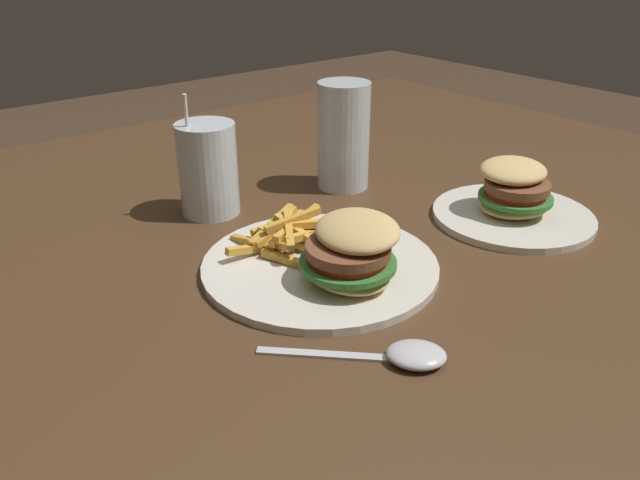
{
  "coord_description": "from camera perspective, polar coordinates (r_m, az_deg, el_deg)",
  "views": [
    {
      "loc": [
        0.59,
        -0.64,
        1.08
      ],
      "look_at": [
        0.08,
        -0.23,
        0.75
      ],
      "focal_mm": 35.0,
      "sensor_mm": 36.0,
      "label": 1
    }
  ],
  "objects": [
    {
      "name": "dining_table",
      "position": [
        1.0,
        7.3,
        -2.34
      ],
      "size": [
        1.31,
        1.25,
        0.71
      ],
      "color": "#4C331E",
      "rests_on": "ground_plane"
    },
    {
      "name": "meal_plate_near",
      "position": [
        0.73,
        0.87,
        -1.58
      ],
      "size": [
        0.29,
        0.29,
        0.09
      ],
      "color": "silver",
      "rests_on": "dining_table"
    },
    {
      "name": "beer_glass",
      "position": [
        0.98,
        2.15,
        9.27
      ],
      "size": [
        0.08,
        0.08,
        0.17
      ],
      "color": "silver",
      "rests_on": "dining_table"
    },
    {
      "name": "juice_glass",
      "position": [
        0.9,
        -10.19,
        6.2
      ],
      "size": [
        0.08,
        0.08,
        0.18
      ],
      "color": "silver",
      "rests_on": "dining_table"
    },
    {
      "name": "spoon",
      "position": [
        0.61,
        8.09,
        -10.35
      ],
      "size": [
        0.15,
        0.15,
        0.02
      ],
      "rotation": [
        0.0,
        0.0,
        0.79
      ],
      "color": "silver",
      "rests_on": "dining_table"
    },
    {
      "name": "meal_plate_far",
      "position": [
        0.92,
        17.29,
        3.41
      ],
      "size": [
        0.23,
        0.23,
        0.09
      ],
      "color": "silver",
      "rests_on": "dining_table"
    }
  ]
}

